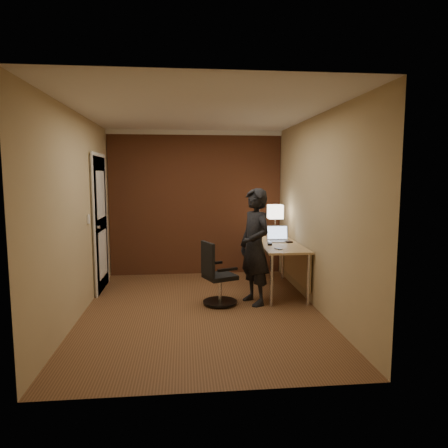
# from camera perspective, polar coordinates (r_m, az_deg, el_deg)

# --- Properties ---
(room) EXTENTS (4.00, 4.00, 4.00)m
(room) POSITION_cam_1_polar(r_m,az_deg,el_deg) (6.56, -6.30, 3.73)
(room) COLOR brown
(room) RESTS_ON ground
(desk) EXTENTS (0.60, 1.50, 0.73)m
(desk) POSITION_cam_1_polar(r_m,az_deg,el_deg) (6.03, 8.42, -3.92)
(desk) COLOR #D6B47B
(desk) RESTS_ON ground
(desk_lamp) EXTENTS (0.22, 0.22, 0.54)m
(desk_lamp) POSITION_cam_1_polar(r_m,az_deg,el_deg) (6.45, 7.33, 1.69)
(desk_lamp) COLOR silver
(desk_lamp) RESTS_ON desk
(laptop) EXTENTS (0.34, 0.28, 0.23)m
(laptop) POSITION_cam_1_polar(r_m,az_deg,el_deg) (6.18, 7.69, -1.84)
(laptop) COLOR silver
(laptop) RESTS_ON desk
(mouse) EXTENTS (0.08, 0.11, 0.03)m
(mouse) POSITION_cam_1_polar(r_m,az_deg,el_deg) (5.82, 6.56, -2.84)
(mouse) COLOR black
(mouse) RESTS_ON desk
(phone) EXTENTS (0.10, 0.13, 0.01)m
(phone) POSITION_cam_1_polar(r_m,az_deg,el_deg) (5.52, 7.77, -3.52)
(phone) COLOR black
(phone) RESTS_ON desk
(wallet) EXTENTS (0.11, 0.13, 0.02)m
(wallet) POSITION_cam_1_polar(r_m,az_deg,el_deg) (6.07, 9.21, -2.53)
(wallet) COLOR black
(wallet) RESTS_ON desk
(office_chair) EXTENTS (0.50, 0.54, 0.84)m
(office_chair) POSITION_cam_1_polar(r_m,az_deg,el_deg) (5.38, -1.09, -7.69)
(office_chair) COLOR black
(office_chair) RESTS_ON ground
(person) EXTENTS (0.56, 0.67, 1.56)m
(person) POSITION_cam_1_polar(r_m,az_deg,el_deg) (5.37, 4.43, -3.24)
(person) COLOR black
(person) RESTS_ON ground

